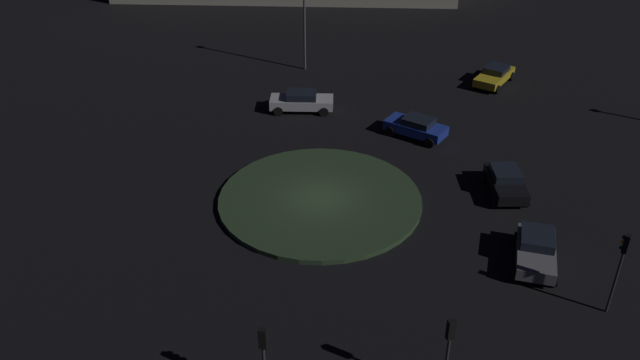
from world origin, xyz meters
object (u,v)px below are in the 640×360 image
object	(u,v)px
traffic_light_northwest	(449,342)
streetlamp_southeast	(304,6)
car_black	(506,182)
car_yellow	(495,75)
traffic_light_west	(621,258)
car_silver	(302,101)
traffic_light_northwest_near	(263,350)
car_blue	(416,127)
car_grey	(536,250)

from	to	relation	value
traffic_light_northwest	streetlamp_southeast	distance (m)	34.49
traffic_light_northwest	streetlamp_southeast	bearing A→B (deg)	-9.11
car_black	traffic_light_northwest	xyz separation A→B (m)	(-2.99, 15.65, 2.04)
car_yellow	traffic_light_west	bearing A→B (deg)	32.42
car_silver	traffic_light_west	world-z (taller)	traffic_light_west
car_silver	traffic_light_northwest_near	bearing A→B (deg)	-89.87
traffic_light_west	traffic_light_northwest	bearing A→B (deg)	64.61
car_blue	car_silver	xyz separation A→B (m)	(8.76, 0.79, 0.01)
car_yellow	streetlamp_southeast	world-z (taller)	streetlamp_southeast
traffic_light_northwest	car_silver	bearing A→B (deg)	-5.89
traffic_light_west	traffic_light_northwest_near	world-z (taller)	traffic_light_west
traffic_light_northwest	traffic_light_west	distance (m)	9.46
car_grey	traffic_light_northwest_near	xyz separation A→B (m)	(6.14, 14.16, 1.92)
car_blue	car_yellow	xyz separation A→B (m)	(-1.24, -11.53, -0.04)
car_silver	car_yellow	size ratio (longest dim) A/B	1.09
car_blue	car_grey	bearing A→B (deg)	-38.05
streetlamp_southeast	car_black	bearing A→B (deg)	155.10
car_blue	traffic_light_northwest_near	xyz separation A→B (m)	(-4.79, 23.20, 1.94)
traffic_light_northwest	traffic_light_west	bearing A→B (deg)	-79.61
car_grey	car_yellow	world-z (taller)	car_grey
car_blue	traffic_light_northwest_near	distance (m)	23.77
car_grey	car_silver	bearing A→B (deg)	-130.27
car_silver	streetlamp_southeast	xyz separation A→B (m)	(4.27, -6.77, 4.53)
car_grey	streetlamp_southeast	world-z (taller)	streetlamp_southeast
traffic_light_northwest_near	car_silver	bearing A→B (deg)	6.76
car_yellow	traffic_light_northwest	world-z (taller)	traffic_light_northwest
car_black	traffic_light_northwest_near	world-z (taller)	traffic_light_northwest_near
car_blue	traffic_light_northwest_near	bearing A→B (deg)	-76.79
car_grey	car_blue	bearing A→B (deg)	-147.13
car_yellow	traffic_light_northwest	bearing A→B (deg)	17.81
car_yellow	streetlamp_southeast	distance (m)	15.99
car_blue	car_yellow	size ratio (longest dim) A/B	0.94
car_blue	car_yellow	distance (m)	11.60
car_blue	streetlamp_southeast	bearing A→B (deg)	156.90
traffic_light_west	traffic_light_northwest_near	xyz separation A→B (m)	(10.01, 12.42, -0.36)
traffic_light_west	car_blue	bearing A→B (deg)	-33.98
traffic_light_west	streetlamp_southeast	xyz separation A→B (m)	(27.83, -16.76, 2.24)
car_grey	traffic_light_northwest_near	distance (m)	15.56
car_grey	streetlamp_southeast	size ratio (longest dim) A/B	0.53
traffic_light_northwest	car_black	bearing A→B (deg)	-41.30
car_black	traffic_light_west	world-z (taller)	traffic_light_west
car_grey	car_yellow	distance (m)	22.74
car_grey	car_blue	size ratio (longest dim) A/B	1.06
car_yellow	traffic_light_northwest	size ratio (longest dim) A/B	1.13
car_grey	car_blue	xyz separation A→B (m)	(10.93, -9.04, -0.02)
car_blue	car_silver	size ratio (longest dim) A/B	0.86
traffic_light_west	car_black	bearing A→B (deg)	-42.51
car_yellow	traffic_light_west	size ratio (longest dim) A/B	1.02
car_grey	streetlamp_southeast	distance (m)	28.64
traffic_light_northwest	traffic_light_west	world-z (taller)	traffic_light_west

